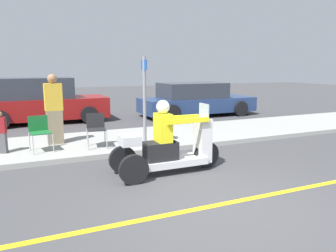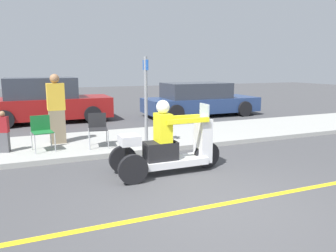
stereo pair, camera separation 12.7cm
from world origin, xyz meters
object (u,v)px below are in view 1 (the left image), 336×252
folding_chair_set_back (40,130)px  folding_chair_curbside (96,127)px  parked_car_lot_right (196,100)px  street_sign (145,99)px  motorcycle_trike (169,147)px  spectator_far_back (1,133)px  parked_car_lot_center (42,102)px  spectator_near_curb (54,111)px

folding_chair_set_back → folding_chair_curbside: bearing=-5.8°
folding_chair_curbside → parked_car_lot_right: (5.15, 4.32, 0.05)m
parked_car_lot_right → street_sign: size_ratio=2.22×
motorcycle_trike → parked_car_lot_right: (4.19, 6.58, 0.15)m
parked_car_lot_right → spectator_far_back: bearing=-150.7°
motorcycle_trike → folding_chair_set_back: (-2.26, 2.39, 0.11)m
folding_chair_set_back → parked_car_lot_center: size_ratio=0.18×
street_sign → parked_car_lot_center: bearing=110.0°
folding_chair_curbside → street_sign: size_ratio=0.37×
street_sign → motorcycle_trike: bearing=-94.2°
folding_chair_curbside → motorcycle_trike: bearing=-67.0°
motorcycle_trike → folding_chair_set_back: size_ratio=2.74×
spectator_near_curb → folding_chair_curbside: spectator_near_curb is taller
spectator_near_curb → parked_car_lot_center: bearing=90.8°
motorcycle_trike → spectator_far_back: size_ratio=2.33×
spectator_far_back → parked_car_lot_center: size_ratio=0.21×
motorcycle_trike → spectator_near_curb: (-1.86, 3.01, 0.46)m
spectator_near_curb → folding_chair_curbside: (0.90, -0.75, -0.35)m
folding_chair_set_back → folding_chair_curbside: (1.30, -0.13, 0.00)m
spectator_near_curb → parked_car_lot_center: spectator_near_curb is taller
spectator_near_curb → folding_chair_curbside: 1.22m
spectator_near_curb → parked_car_lot_right: 7.03m
parked_car_lot_center → street_sign: street_sign is taller
folding_chair_curbside → parked_car_lot_center: size_ratio=0.18×
motorcycle_trike → spectator_near_curb: size_ratio=1.26×
parked_car_lot_right → folding_chair_curbside: bearing=-140.0°
folding_chair_set_back → spectator_near_curb: bearing=57.3°
motorcycle_trike → street_sign: bearing=85.8°
folding_chair_curbside → parked_car_lot_center: (-0.95, 5.06, 0.16)m
folding_chair_curbside → street_sign: bearing=-26.2°
motorcycle_trike → parked_car_lot_right: 7.80m
spectator_near_curb → parked_car_lot_right: size_ratio=0.36×
folding_chair_curbside → parked_car_lot_right: parked_car_lot_right is taller
folding_chair_curbside → street_sign: (1.09, -0.53, 0.69)m
spectator_near_curb → spectator_far_back: bearing=-157.8°
spectator_near_curb → spectator_far_back: 1.37m
spectator_far_back → folding_chair_curbside: (2.11, -0.25, 0.04)m
motorcycle_trike → spectator_far_back: motorcycle_trike is taller
spectator_near_curb → street_sign: 2.39m
spectator_near_curb → folding_chair_set_back: size_ratio=2.17×
spectator_far_back → folding_chair_set_back: (0.82, -0.12, 0.04)m
parked_car_lot_right → spectator_near_curb: bearing=-149.4°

